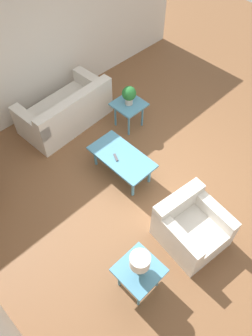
% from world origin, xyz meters
% --- Properties ---
extents(ground_plane, '(14.00, 14.00, 0.00)m').
position_xyz_m(ground_plane, '(0.00, 0.00, 0.00)').
color(ground_plane, brown).
extents(wall_right, '(0.12, 7.20, 2.70)m').
position_xyz_m(wall_right, '(3.06, 0.00, 1.35)').
color(wall_right, silver).
rests_on(wall_right, ground_plane).
extents(sofa, '(1.02, 1.80, 0.82)m').
position_xyz_m(sofa, '(2.24, 0.14, 0.30)').
color(sofa, silver).
rests_on(sofa, ground_plane).
extents(armchair, '(1.01, 0.96, 0.76)m').
position_xyz_m(armchair, '(-1.04, 0.38, 0.31)').
color(armchair, silver).
rests_on(armchair, ground_plane).
extents(coffee_table, '(1.14, 0.60, 0.45)m').
position_xyz_m(coffee_table, '(0.58, 0.24, 0.40)').
color(coffee_table, teal).
rests_on(coffee_table, ground_plane).
extents(side_table_plant, '(0.55, 0.55, 0.56)m').
position_xyz_m(side_table_plant, '(1.35, -0.70, 0.47)').
color(side_table_plant, teal).
rests_on(side_table_plant, ground_plane).
extents(side_table_lamp, '(0.55, 0.55, 0.56)m').
position_xyz_m(side_table_lamp, '(-1.02, 1.46, 0.47)').
color(side_table_lamp, teal).
rests_on(side_table_lamp, ground_plane).
extents(potted_plant, '(0.27, 0.27, 0.38)m').
position_xyz_m(potted_plant, '(1.35, -0.70, 0.78)').
color(potted_plant, '#B2ADA3').
rests_on(potted_plant, side_table_plant).
extents(table_lamp, '(0.26, 0.26, 0.38)m').
position_xyz_m(table_lamp, '(-1.02, 1.46, 0.81)').
color(table_lamp, '#997F4C').
rests_on(table_lamp, side_table_lamp).
extents(remote_control, '(0.16, 0.10, 0.02)m').
position_xyz_m(remote_control, '(0.62, 0.33, 0.46)').
color(remote_control, '#4C4C51').
rests_on(remote_control, coffee_table).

